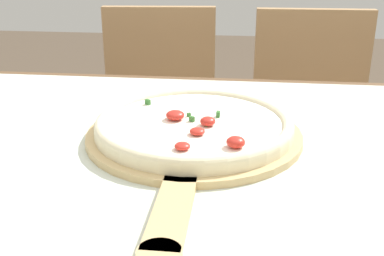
{
  "coord_description": "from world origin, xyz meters",
  "views": [
    {
      "loc": [
        0.06,
        -0.67,
        1.09
      ],
      "look_at": [
        -0.02,
        0.05,
        0.8
      ],
      "focal_mm": 45.0,
      "sensor_mm": 36.0,
      "label": 1
    }
  ],
  "objects": [
    {
      "name": "pizza",
      "position": [
        -0.02,
        0.08,
        0.8
      ],
      "size": [
        0.33,
        0.33,
        0.04
      ],
      "color": "beige",
      "rests_on": "pizza_peel"
    },
    {
      "name": "chair_right",
      "position": [
        0.28,
        0.86,
        0.5
      ],
      "size": [
        0.41,
        0.41,
        0.87
      ],
      "rotation": [
        0.0,
        0.0,
        0.03
      ],
      "color": "tan",
      "rests_on": "ground_plane"
    },
    {
      "name": "towel_cloth",
      "position": [
        0.0,
        0.0,
        0.77
      ],
      "size": [
        1.38,
        0.85,
        0.0
      ],
      "color": "silver",
      "rests_on": "dining_table"
    },
    {
      "name": "dining_table",
      "position": [
        0.0,
        0.0,
        0.67
      ],
      "size": [
        1.46,
        0.93,
        0.77
      ],
      "color": "brown",
      "rests_on": "ground_plane"
    },
    {
      "name": "pizza_peel",
      "position": [
        -0.02,
        0.06,
        0.78
      ],
      "size": [
        0.36,
        0.54,
        0.01
      ],
      "color": "tan",
      "rests_on": "towel_cloth"
    },
    {
      "name": "chair_left",
      "position": [
        -0.23,
        0.86,
        0.5
      ],
      "size": [
        0.44,
        0.44,
        0.87
      ],
      "rotation": [
        0.0,
        0.0,
        0.09
      ],
      "color": "tan",
      "rests_on": "ground_plane"
    }
  ]
}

